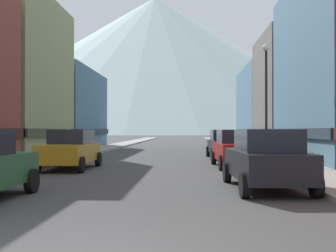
# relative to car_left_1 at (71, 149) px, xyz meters

# --- Properties ---
(sidewalk_left) EXTENTS (2.50, 100.00, 0.15)m
(sidewalk_left) POSITION_rel_car_left_1_xyz_m (-2.45, 21.96, -0.82)
(sidewalk_left) COLOR gray
(sidewalk_left) RESTS_ON ground
(sidewalk_right) EXTENTS (2.50, 100.00, 0.15)m
(sidewalk_right) POSITION_rel_car_left_1_xyz_m (10.05, 21.96, -0.82)
(sidewalk_right) COLOR gray
(sidewalk_right) RESTS_ON ground
(storefront_left_3) EXTENTS (8.66, 13.01, 7.49)m
(storefront_left_3) POSITION_rel_car_left_1_xyz_m (-7.88, 20.84, 2.71)
(storefront_left_3) COLOR slate
(storefront_left_3) RESTS_ON ground
(storefront_right_2) EXTENTS (9.56, 8.99, 9.55)m
(storefront_right_2) POSITION_rel_car_left_1_xyz_m (15.93, 15.90, 3.71)
(storefront_right_2) COLOR #66605B
(storefront_right_2) RESTS_ON ground
(storefront_right_3) EXTENTS (7.59, 12.85, 8.47)m
(storefront_right_3) POSITION_rel_car_left_1_xyz_m (14.94, 26.93, 3.18)
(storefront_right_3) COLOR slate
(storefront_right_3) RESTS_ON ground
(car_left_1) EXTENTS (2.06, 4.40, 1.78)m
(car_left_1) POSITION_rel_car_left_1_xyz_m (0.00, 0.00, 0.00)
(car_left_1) COLOR #B28419
(car_left_1) RESTS_ON ground
(car_right_0) EXTENTS (2.24, 4.48, 1.78)m
(car_right_0) POSITION_rel_car_left_1_xyz_m (7.60, -6.05, 0.00)
(car_right_0) COLOR black
(car_right_0) RESTS_ON ground
(car_right_1) EXTENTS (2.23, 4.48, 1.78)m
(car_right_1) POSITION_rel_car_left_1_xyz_m (7.60, 1.38, 0.00)
(car_right_1) COLOR #9E1111
(car_right_1) RESTS_ON ground
(car_right_2) EXTENTS (2.20, 4.46, 1.78)m
(car_right_2) POSITION_rel_car_left_1_xyz_m (7.60, 7.61, 0.00)
(car_right_2) COLOR black
(car_right_2) RESTS_ON ground
(potted_plant_0) EXTENTS (0.68, 0.68, 1.04)m
(potted_plant_0) POSITION_rel_car_left_1_xyz_m (10.80, 3.58, -0.16)
(potted_plant_0) COLOR #4C4C51
(potted_plant_0) RESTS_ON sidewalk_right
(potted_plant_1) EXTENTS (0.73, 0.73, 0.98)m
(potted_plant_1) POSITION_rel_car_left_1_xyz_m (10.80, 2.24, -0.18)
(potted_plant_1) COLOR gray
(potted_plant_1) RESTS_ON sidewalk_right
(pedestrian_0) EXTENTS (0.36, 0.36, 1.60)m
(pedestrian_0) POSITION_rel_car_left_1_xyz_m (10.05, 7.66, -0.01)
(pedestrian_0) COLOR navy
(pedestrian_0) RESTS_ON sidewalk_right
(pedestrian_1) EXTENTS (0.36, 0.36, 1.53)m
(pedestrian_1) POSITION_rel_car_left_1_xyz_m (10.05, 1.95, -0.05)
(pedestrian_1) COLOR maroon
(pedestrian_1) RESTS_ON sidewalk_right
(pedestrian_2) EXTENTS (0.36, 0.36, 1.67)m
(pedestrian_2) POSITION_rel_car_left_1_xyz_m (-2.45, 7.96, 0.02)
(pedestrian_2) COLOR #333338
(pedestrian_2) RESTS_ON sidewalk_left
(streetlamp_right) EXTENTS (0.36, 0.36, 5.86)m
(streetlamp_right) POSITION_rel_car_left_1_xyz_m (9.15, 2.14, 3.09)
(streetlamp_right) COLOR black
(streetlamp_right) RESTS_ON sidewalk_right
(mountain_backdrop) EXTENTS (259.96, 259.96, 87.28)m
(mountain_backdrop) POSITION_rel_car_left_1_xyz_m (-15.66, 246.96, 42.74)
(mountain_backdrop) COLOR silver
(mountain_backdrop) RESTS_ON ground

